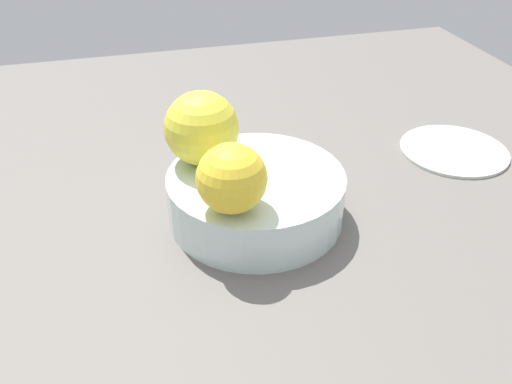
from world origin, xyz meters
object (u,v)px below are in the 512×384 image
at_px(orange_in_bowl_0, 202,128).
at_px(orange_in_bowl_1, 232,179).
at_px(side_plate, 454,149).
at_px(fruit_bowl, 256,197).

relative_size(orange_in_bowl_0, orange_in_bowl_1, 1.18).
xyz_separation_m(orange_in_bowl_0, side_plate, (-0.03, 0.33, -0.09)).
height_order(fruit_bowl, orange_in_bowl_1, orange_in_bowl_1).
xyz_separation_m(fruit_bowl, orange_in_bowl_1, (0.05, -0.04, 0.06)).
bearing_deg(orange_in_bowl_0, fruit_bowl, 47.98).
xyz_separation_m(orange_in_bowl_1, side_plate, (-0.12, 0.32, -0.08)).
bearing_deg(fruit_bowl, orange_in_bowl_1, -35.72).
height_order(orange_in_bowl_0, orange_in_bowl_1, orange_in_bowl_0).
bearing_deg(side_plate, orange_in_bowl_1, -69.40).
relative_size(fruit_bowl, side_plate, 1.35).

